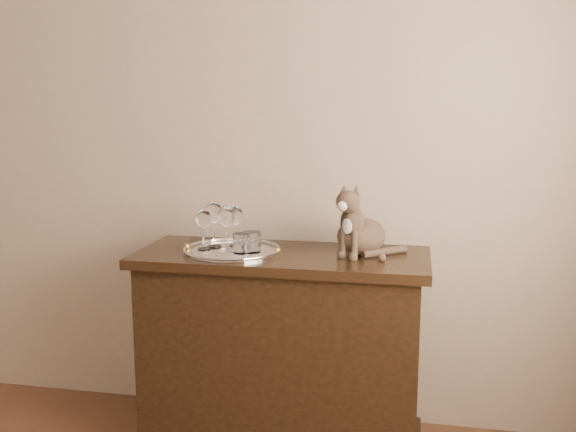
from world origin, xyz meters
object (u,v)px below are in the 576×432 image
at_px(sideboard, 282,351).
at_px(wine_glass_a, 214,224).
at_px(wine_glass_b, 235,226).
at_px(tumbler_c, 252,242).
at_px(wine_glass_c, 204,229).
at_px(wine_glass_d, 227,228).
at_px(tray, 232,251).
at_px(tumbler_a, 242,243).
at_px(cat, 362,218).

xyz_separation_m(sideboard, wine_glass_a, (-0.30, 0.02, 0.53)).
height_order(wine_glass_b, tumbler_c, wine_glass_b).
distance_m(wine_glass_c, wine_glass_d, 0.10).
height_order(tray, wine_glass_d, wine_glass_d).
xyz_separation_m(wine_glass_a, wine_glass_c, (-0.03, -0.05, -0.01)).
height_order(wine_glass_a, wine_glass_b, wine_glass_a).
bearing_deg(tray, tumbler_a, -36.60).
height_order(wine_glass_a, tumbler_c, wine_glass_a).
height_order(sideboard, wine_glass_d, wine_glass_d).
height_order(tray, tumbler_c, tumbler_c).
bearing_deg(cat, wine_glass_b, -156.01).
distance_m(wine_glass_c, tumbler_c, 0.21).
bearing_deg(sideboard, tray, -171.71).
xyz_separation_m(wine_glass_c, wine_glass_d, (0.10, -0.01, 0.01)).
bearing_deg(wine_glass_d, tumbler_c, -4.47).
height_order(wine_glass_d, tumbler_a, wine_glass_d).
height_order(sideboard, cat, cat).
xyz_separation_m(sideboard, tray, (-0.21, -0.03, 0.43)).
bearing_deg(cat, sideboard, -146.03).
relative_size(tray, wine_glass_c, 2.31).
relative_size(sideboard, cat, 4.09).
bearing_deg(wine_glass_c, wine_glass_d, -3.22).
bearing_deg(tumbler_a, wine_glass_d, 157.58).
height_order(wine_glass_d, tumbler_c, wine_glass_d).
relative_size(wine_glass_c, wine_glass_d, 0.91).
height_order(tray, cat, cat).
distance_m(sideboard, tumbler_a, 0.50).
bearing_deg(wine_glass_a, wine_glass_b, 24.39).
bearing_deg(wine_glass_b, wine_glass_c, -140.01).
bearing_deg(wine_glass_a, wine_glass_c, -116.34).
bearing_deg(wine_glass_d, sideboard, 10.32).
bearing_deg(sideboard, wine_glass_c, -173.90).
bearing_deg(cat, tray, -146.52).
relative_size(wine_glass_a, tumbler_c, 2.28).
bearing_deg(cat, wine_glass_c, -147.76).
height_order(wine_glass_a, cat, cat).
distance_m(wine_glass_b, tumbler_a, 0.15).
distance_m(wine_glass_d, tumbler_c, 0.12).
bearing_deg(tray, cat, 9.06).
distance_m(wine_glass_c, cat, 0.65).
distance_m(sideboard, tumbler_c, 0.49).
relative_size(wine_glass_a, tumbler_a, 2.42).
xyz_separation_m(wine_glass_c, cat, (0.64, 0.09, 0.05)).
height_order(sideboard, tumbler_a, tumbler_a).
relative_size(wine_glass_d, tumbler_a, 2.33).
xyz_separation_m(wine_glass_a, cat, (0.62, 0.03, 0.04)).
bearing_deg(wine_glass_d, cat, 9.87).
relative_size(wine_glass_c, tumbler_c, 2.01).
bearing_deg(wine_glass_d, tumbler_a, -22.42).
xyz_separation_m(sideboard, wine_glass_b, (-0.21, 0.06, 0.52)).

